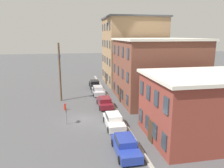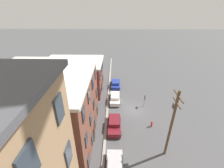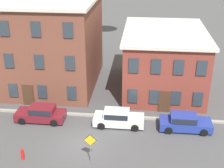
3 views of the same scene
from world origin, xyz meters
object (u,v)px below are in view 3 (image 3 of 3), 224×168
at_px(car_maroon, 41,113).
at_px(fire_hydrant, 22,154).
at_px(caution_sign, 90,144).
at_px(car_blue, 185,122).
at_px(car_white, 118,118).

distance_m(car_maroon, fire_hydrant, 5.57).
height_order(caution_sign, fire_hydrant, caution_sign).
relative_size(car_maroon, caution_sign, 1.86).
bearing_deg(car_maroon, fire_hydrant, -86.79).
bearing_deg(car_blue, car_white, 178.92).
distance_m(car_maroon, car_white, 6.95).
bearing_deg(car_maroon, car_white, -0.52).
bearing_deg(caution_sign, car_maroon, 135.62).
distance_m(car_maroon, caution_sign, 7.59).
xyz_separation_m(car_white, caution_sign, (-1.56, -5.22, 0.82)).
bearing_deg(fire_hydrant, car_blue, 23.49).
relative_size(car_white, fire_hydrant, 4.58).
distance_m(car_white, caution_sign, 5.51).
xyz_separation_m(car_white, fire_hydrant, (-6.64, -5.49, -0.27)).
distance_m(car_white, fire_hydrant, 8.62).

